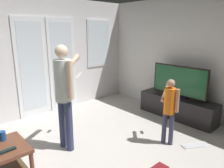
# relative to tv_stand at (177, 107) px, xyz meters

# --- Properties ---
(wall_back_with_doors) EXTENTS (5.94, 0.09, 2.53)m
(wall_back_with_doors) POSITION_rel_tv_stand_xyz_m (-2.49, 2.16, 1.01)
(wall_back_with_doors) COLOR silver
(wall_back_with_doors) RESTS_ON ground_plane
(wall_right_plain) EXTENTS (0.06, 4.67, 2.50)m
(wall_right_plain) POSITION_rel_tv_stand_xyz_m (0.34, -0.14, 1.02)
(wall_right_plain) COLOR silver
(wall_right_plain) RESTS_ON ground_plane
(tv_stand) EXTENTS (0.43, 1.64, 0.45)m
(tv_stand) POSITION_rel_tv_stand_xyz_m (0.00, 0.00, 0.00)
(tv_stand) COLOR black
(tv_stand) RESTS_ON ground_plane
(flat_screen_tv) EXTENTS (0.08, 1.22, 0.66)m
(flat_screen_tv) POSITION_rel_tv_stand_xyz_m (-0.00, 0.00, 0.56)
(flat_screen_tv) COLOR black
(flat_screen_tv) RESTS_ON tv_stand
(person_adult) EXTENTS (0.61, 0.49, 1.62)m
(person_adult) POSITION_rel_tv_stand_xyz_m (-2.36, 0.51, 0.75)
(person_adult) COLOR #353B5D
(person_adult) RESTS_ON ground_plane
(person_child) EXTENTS (0.39, 0.38, 1.09)m
(person_child) POSITION_rel_tv_stand_xyz_m (-1.07, -0.48, 0.43)
(person_child) COLOR #3A3A53
(person_child) RESTS_ON ground_plane
(loose_keyboard) EXTENTS (0.45, 0.33, 0.02)m
(loose_keyboard) POSITION_rel_tv_stand_xyz_m (-0.80, -0.84, -0.22)
(loose_keyboard) COLOR white
(loose_keyboard) RESTS_ON ground_plane
(cup_near_edge) EXTENTS (0.08, 0.08, 0.12)m
(cup_near_edge) POSITION_rel_tv_stand_xyz_m (-3.28, 0.46, 0.33)
(cup_near_edge) COLOR #1A4490
(cup_near_edge) RESTS_ON coffee_table
(tv_remote_black) EXTENTS (0.17, 0.06, 0.02)m
(tv_remote_black) POSITION_rel_tv_stand_xyz_m (-3.31, 0.15, 0.28)
(tv_remote_black) COLOR black
(tv_remote_black) RESTS_ON coffee_table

